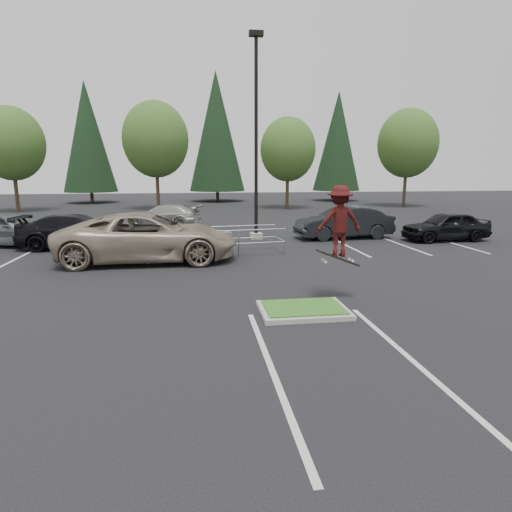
{
  "coord_description": "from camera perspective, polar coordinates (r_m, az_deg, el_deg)",
  "views": [
    {
      "loc": [
        -2.64,
        -10.05,
        3.53
      ],
      "look_at": [
        -1.0,
        1.5,
        1.19
      ],
      "focal_mm": 30.0,
      "sensor_mm": 36.0,
      "label": 1
    }
  ],
  "objects": [
    {
      "name": "ground",
      "position": [
        10.98,
        6.33,
        -7.49
      ],
      "size": [
        120.0,
        120.0,
        0.0
      ],
      "primitive_type": "plane",
      "color": "black",
      "rests_on": "ground"
    },
    {
      "name": "grass_median",
      "position": [
        10.95,
        6.34,
        -7.11
      ],
      "size": [
        2.2,
        1.6,
        0.16
      ],
      "color": "gray",
      "rests_on": "ground"
    },
    {
      "name": "stall_lines",
      "position": [
        16.51,
        -3.43,
        -1.02
      ],
      "size": [
        22.62,
        17.6,
        0.01
      ],
      "color": "beige",
      "rests_on": "ground"
    },
    {
      "name": "light_pole",
      "position": [
        22.3,
        0.01,
        13.98
      ],
      "size": [
        0.7,
        0.6,
        10.12
      ],
      "color": "gray",
      "rests_on": "ground"
    },
    {
      "name": "decid_a",
      "position": [
        42.98,
        -29.82,
        12.62
      ],
      "size": [
        5.44,
        5.44,
        8.91
      ],
      "color": "#38281C",
      "rests_on": "ground"
    },
    {
      "name": "decid_b",
      "position": [
        40.8,
        -13.24,
        14.58
      ],
      "size": [
        5.89,
        5.89,
        9.64
      ],
      "color": "#38281C",
      "rests_on": "ground"
    },
    {
      "name": "decid_c",
      "position": [
        40.85,
        4.24,
        13.73
      ],
      "size": [
        5.12,
        5.12,
        8.38
      ],
      "color": "#38281C",
      "rests_on": "ground"
    },
    {
      "name": "decid_d",
      "position": [
        45.41,
        19.52,
        13.71
      ],
      "size": [
        5.76,
        5.76,
        9.43
      ],
      "color": "#38281C",
      "rests_on": "ground"
    },
    {
      "name": "conif_a",
      "position": [
        51.45,
        -21.55,
        14.55
      ],
      "size": [
        5.72,
        5.72,
        13.0
      ],
      "color": "#38281C",
      "rests_on": "ground"
    },
    {
      "name": "conif_b",
      "position": [
        50.81,
        -5.29,
        16.17
      ],
      "size": [
        6.38,
        6.38,
        14.5
      ],
      "color": "#38281C",
      "rests_on": "ground"
    },
    {
      "name": "conif_c",
      "position": [
        52.38,
        10.81,
        14.78
      ],
      "size": [
        5.5,
        5.5,
        12.5
      ],
      "color": "#38281C",
      "rests_on": "ground"
    },
    {
      "name": "cart_corral",
      "position": [
        18.25,
        -4.2,
        2.48
      ],
      "size": [
        4.23,
        1.94,
        1.16
      ],
      "rotation": [
        0.0,
        0.0,
        0.12
      ],
      "color": "#999BA1",
      "rests_on": "ground"
    },
    {
      "name": "skateboarder",
      "position": [
        11.78,
        11.03,
        4.51
      ],
      "size": [
        1.24,
        0.72,
        2.22
      ],
      "rotation": [
        0.0,
        0.0,
        3.15
      ],
      "color": "black",
      "rests_on": "ground"
    },
    {
      "name": "car_l_tan",
      "position": [
        17.35,
        -14.16,
        2.46
      ],
      "size": [
        6.88,
        3.18,
        1.91
      ],
      "primitive_type": "imported",
      "rotation": [
        0.0,
        0.0,
        1.57
      ],
      "color": "gray",
      "rests_on": "ground"
    },
    {
      "name": "car_l_black",
      "position": [
        21.33,
        -22.6,
        3.06
      ],
      "size": [
        5.45,
        2.39,
        1.56
      ],
      "primitive_type": "imported",
      "rotation": [
        0.0,
        0.0,
        1.53
      ],
      "color": "black",
      "rests_on": "ground"
    },
    {
      "name": "car_l_grey",
      "position": [
        23.46,
        -30.26,
        3.15
      ],
      "size": [
        5.15,
        3.25,
        1.63
      ],
      "primitive_type": "imported",
      "rotation": [
        0.0,
        0.0,
        1.27
      ],
      "color": "#55585D",
      "rests_on": "ground"
    },
    {
      "name": "car_r_charc",
      "position": [
        23.06,
        11.63,
        4.4
      ],
      "size": [
        5.23,
        2.24,
        1.67
      ],
      "primitive_type": "imported",
      "rotation": [
        0.0,
        0.0,
        4.81
      ],
      "color": "black",
      "rests_on": "ground"
    },
    {
      "name": "car_r_black",
      "position": [
        23.88,
        24.0,
        3.65
      ],
      "size": [
        4.42,
        1.9,
        1.49
      ],
      "primitive_type": "imported",
      "rotation": [
        0.0,
        0.0,
        4.75
      ],
      "color": "black",
      "rests_on": "ground"
    },
    {
      "name": "car_far_silver",
      "position": [
        28.26,
        -12.07,
        5.33
      ],
      "size": [
        5.14,
        3.2,
        1.39
      ],
      "primitive_type": "imported",
      "rotation": [
        0.0,
        0.0,
        4.43
      ],
      "color": "#ACACA7",
      "rests_on": "ground"
    }
  ]
}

